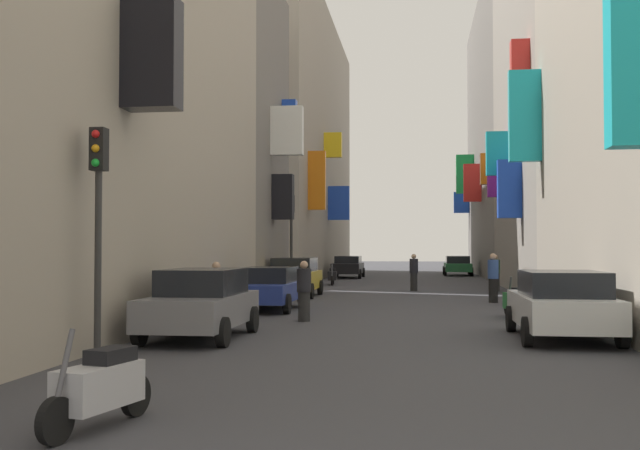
% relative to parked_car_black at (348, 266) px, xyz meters
% --- Properties ---
extents(ground_plane, '(140.00, 140.00, 0.00)m').
position_rel_parked_car_black_xyz_m(ground_plane, '(3.63, -14.20, -0.74)').
color(ground_plane, '#38383D').
extents(building_left_near, '(7.35, 23.13, 12.89)m').
position_rel_parked_car_black_xyz_m(building_left_near, '(-4.36, -32.65, 5.70)').
color(building_left_near, '#9E9384').
rests_on(building_left_near, ground).
extents(building_left_mid_a, '(7.30, 6.95, 13.09)m').
position_rel_parked_car_black_xyz_m(building_left_mid_a, '(-4.36, -17.60, 5.80)').
color(building_left_mid_a, slate).
rests_on(building_left_mid_a, ground).
extents(building_left_far, '(7.40, 27.12, 17.76)m').
position_rel_parked_car_black_xyz_m(building_left_far, '(-4.37, 2.23, 8.14)').
color(building_left_far, '#9E9384').
rests_on(building_left_far, ground).
extents(building_right_mid_a, '(7.29, 14.85, 20.98)m').
position_rel_parked_car_black_xyz_m(building_right_mid_a, '(11.62, -13.49, 9.73)').
color(building_right_mid_a, gray).
rests_on(building_right_mid_a, ground).
extents(building_right_mid_b, '(7.32, 21.86, 19.10)m').
position_rel_parked_car_black_xyz_m(building_right_mid_b, '(11.62, 4.87, 8.80)').
color(building_right_mid_b, slate).
rests_on(building_right_mid_b, ground).
extents(parked_car_black, '(1.94, 4.40, 1.39)m').
position_rel_parked_car_black_xyz_m(parked_car_black, '(0.00, 0.00, 0.00)').
color(parked_car_black, black).
rests_on(parked_car_black, ground).
extents(parked_car_green, '(1.94, 4.22, 1.35)m').
position_rel_parked_car_black_xyz_m(parked_car_green, '(7.17, 4.66, -0.02)').
color(parked_car_green, '#236638').
rests_on(parked_car_green, ground).
extents(parked_car_blue, '(1.87, 4.10, 1.33)m').
position_rel_parked_car_black_xyz_m(parked_car_blue, '(-0.14, -24.77, -0.03)').
color(parked_car_blue, navy).
rests_on(parked_car_blue, ground).
extents(parked_car_yellow, '(1.94, 4.04, 1.54)m').
position_rel_parked_car_black_xyz_m(parked_car_yellow, '(-0.39, -18.44, 0.06)').
color(parked_car_yellow, gold).
rests_on(parked_car_yellow, ground).
extents(parked_car_grey, '(1.88, 3.93, 1.49)m').
position_rel_parked_car_black_xyz_m(parked_car_grey, '(-0.10, -32.12, 0.03)').
color(parked_car_grey, slate).
rests_on(parked_car_grey, ground).
extents(parked_car_white, '(1.97, 4.04, 1.46)m').
position_rel_parked_car_black_xyz_m(parked_car_white, '(7.55, -31.32, 0.02)').
color(parked_car_white, white).
rests_on(parked_car_white, ground).
extents(scooter_green, '(0.70, 1.97, 1.13)m').
position_rel_parked_car_black_xyz_m(scooter_green, '(7.23, -26.65, -0.28)').
color(scooter_green, '#287F3D').
rests_on(scooter_green, ground).
extents(scooter_orange, '(0.48, 1.91, 1.13)m').
position_rel_parked_car_black_xyz_m(scooter_orange, '(-0.36, -13.64, -0.28)').
color(scooter_orange, orange).
rests_on(scooter_orange, ground).
extents(scooter_black, '(0.53, 2.00, 1.13)m').
position_rel_parked_car_black_xyz_m(scooter_black, '(0.03, -8.86, -0.28)').
color(scooter_black, black).
rests_on(scooter_black, ground).
extents(scooter_silver, '(0.67, 1.82, 1.13)m').
position_rel_parked_car_black_xyz_m(scooter_silver, '(1.14, -39.99, -0.28)').
color(scooter_silver, '#ADADB2').
rests_on(scooter_silver, ground).
extents(pedestrian_crossing, '(0.45, 0.45, 1.62)m').
position_rel_parked_car_black_xyz_m(pedestrian_crossing, '(7.94, -13.61, 0.06)').
color(pedestrian_crossing, '#373737').
rests_on(pedestrian_crossing, ground).
extents(pedestrian_near_left, '(0.41, 0.41, 1.66)m').
position_rel_parked_car_black_xyz_m(pedestrian_near_left, '(4.30, -14.01, 0.08)').
color(pedestrian_near_left, black).
rests_on(pedestrian_near_left, ground).
extents(pedestrian_near_right, '(0.40, 0.40, 1.59)m').
position_rel_parked_car_black_xyz_m(pedestrian_near_right, '(-0.57, -29.24, 0.04)').
color(pedestrian_near_right, black).
rests_on(pedestrian_near_right, ground).
extents(pedestrian_mid_street, '(0.48, 0.48, 1.60)m').
position_rel_parked_car_black_xyz_m(pedestrian_mid_street, '(1.52, -28.16, 0.05)').
color(pedestrian_mid_street, '#252525').
rests_on(pedestrian_mid_street, ground).
extents(pedestrian_far_away, '(0.52, 0.52, 1.74)m').
position_rel_parked_car_black_xyz_m(pedestrian_far_away, '(7.14, -20.73, 0.13)').
color(pedestrian_far_away, black).
rests_on(pedestrian_far_away, ground).
extents(traffic_light_near_corner, '(0.26, 0.34, 4.04)m').
position_rel_parked_car_black_xyz_m(traffic_light_near_corner, '(-0.98, -35.37, 2.02)').
color(traffic_light_near_corner, '#2D2D2D').
rests_on(traffic_light_near_corner, ground).
extents(traffic_light_far_corner, '(0.26, 0.34, 4.24)m').
position_rel_parked_car_black_xyz_m(traffic_light_far_corner, '(-0.98, -15.71, 2.14)').
color(traffic_light_far_corner, '#2D2D2D').
rests_on(traffic_light_far_corner, ground).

